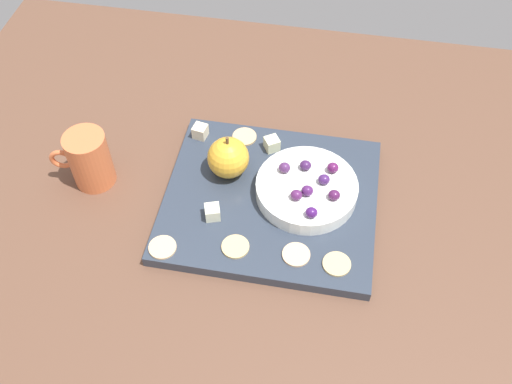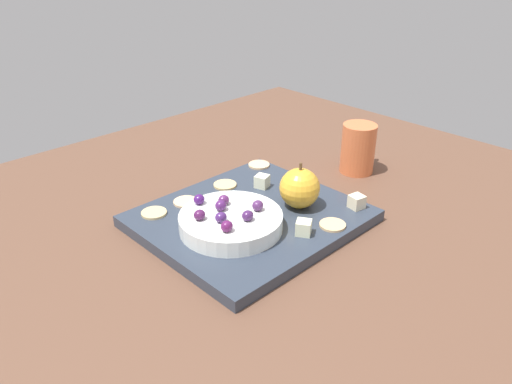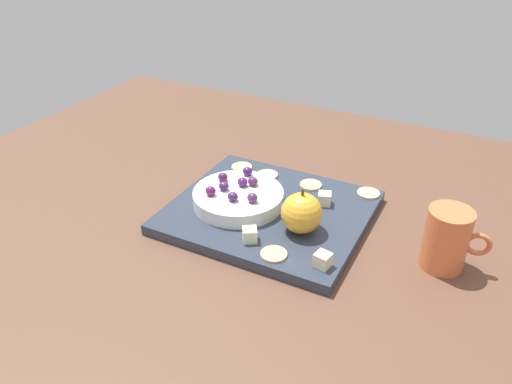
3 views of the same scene
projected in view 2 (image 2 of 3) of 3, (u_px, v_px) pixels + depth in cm
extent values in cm
cube|color=brown|center=(219.00, 235.00, 84.35)|extent=(136.10, 102.11, 3.92)
cube|color=#2E3846|center=(250.00, 218.00, 83.59)|extent=(33.70, 29.96, 1.94)
cylinder|color=white|center=(231.00, 222.00, 78.21)|extent=(16.20, 16.20, 2.58)
sphere|color=gold|center=(300.00, 188.00, 83.78)|extent=(6.81, 6.81, 6.81)
cylinder|color=brown|center=(301.00, 166.00, 81.93)|extent=(0.50, 0.50, 1.20)
cube|color=#F1E3BE|center=(357.00, 202.00, 84.32)|extent=(2.64, 2.64, 2.27)
cube|color=#F0F2CD|center=(262.00, 181.00, 91.23)|extent=(2.87, 2.87, 2.27)
cube|color=#ECF0C4|center=(304.00, 228.00, 76.95)|extent=(3.13, 3.13, 2.27)
cylinder|color=#DEB98A|center=(259.00, 165.00, 99.91)|extent=(4.18, 4.18, 0.40)
cylinder|color=#D1B67D|center=(154.00, 213.00, 82.85)|extent=(4.18, 4.18, 0.40)
cylinder|color=#DCB480|center=(333.00, 225.00, 79.45)|extent=(4.18, 4.18, 0.40)
cylinder|color=#E0BD7C|center=(225.00, 185.00, 92.01)|extent=(4.18, 4.18, 0.40)
cylinder|color=#E2B78D|center=(186.00, 202.00, 86.23)|extent=(4.18, 4.18, 0.40)
ellipsoid|color=#431963|center=(199.00, 199.00, 80.27)|extent=(1.86, 1.68, 1.64)
ellipsoid|color=#542258|center=(226.00, 199.00, 80.35)|extent=(1.86, 1.68, 1.64)
ellipsoid|color=#4B1A4B|center=(200.00, 215.00, 75.90)|extent=(1.86, 1.68, 1.61)
ellipsoid|color=#422053|center=(248.00, 216.00, 75.70)|extent=(1.86, 1.68, 1.62)
ellipsoid|color=#571A50|center=(227.00, 226.00, 72.86)|extent=(1.86, 1.68, 1.73)
ellipsoid|color=#4D1F5C|center=(221.00, 205.00, 78.39)|extent=(1.86, 1.68, 1.71)
ellipsoid|color=#50295D|center=(258.00, 206.00, 78.37)|extent=(1.86, 1.68, 1.72)
ellipsoid|color=#452261|center=(221.00, 217.00, 75.25)|extent=(1.86, 1.68, 1.63)
cylinder|color=#DE6E3F|center=(358.00, 148.00, 100.09)|extent=(6.74, 6.74, 9.93)
torus|color=#DE6E3F|center=(368.00, 142.00, 103.35)|extent=(4.08, 1.45, 4.00)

